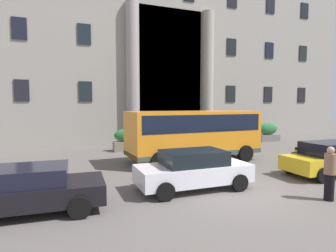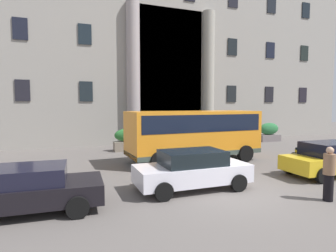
{
  "view_description": "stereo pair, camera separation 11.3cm",
  "coord_description": "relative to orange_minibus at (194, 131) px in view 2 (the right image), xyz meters",
  "views": [
    {
      "loc": [
        -5.78,
        -7.99,
        3.08
      ],
      "look_at": [
        -0.18,
        6.56,
        1.9
      ],
      "focal_mm": 29.6,
      "sensor_mm": 36.0,
      "label": 1
    },
    {
      "loc": [
        -5.67,
        -8.03,
        3.08
      ],
      "look_at": [
        -0.18,
        6.56,
        1.9
      ],
      "focal_mm": 29.6,
      "sensor_mm": 36.0,
      "label": 2
    }
  ],
  "objects": [
    {
      "name": "pedestrian_man_crossing",
      "position": [
        1.3,
        -7.2,
        -0.76
      ],
      "size": [
        0.36,
        0.36,
        1.76
      ],
      "rotation": [
        0.0,
        0.0,
        1.88
      ],
      "color": "black",
      "rests_on": "ground_plane"
    },
    {
      "name": "orange_minibus",
      "position": [
        0.0,
        0.0,
        0.0
      ],
      "size": [
        7.29,
        3.02,
        2.75
      ],
      "rotation": [
        0.0,
        0.0,
        0.05
      ],
      "color": "orange",
      "rests_on": "ground_plane"
    },
    {
      "name": "white_taxi_kerbside",
      "position": [
        -7.8,
        -4.85,
        -0.95
      ],
      "size": [
        4.58,
        2.18,
        1.34
      ],
      "rotation": [
        0.0,
        0.0,
        -0.05
      ],
      "color": "black",
      "rests_on": "ground_plane"
    },
    {
      "name": "parked_coupe_end",
      "position": [
        4.29,
        -4.84,
        -0.9
      ],
      "size": [
        4.26,
        1.93,
        1.46
      ],
      "rotation": [
        0.0,
        0.0,
        -0.01
      ],
      "color": "gold",
      "rests_on": "ground_plane"
    },
    {
      "name": "parked_hatchback_near",
      "position": [
        -2.26,
        -4.51,
        -0.92
      ],
      "size": [
        4.18,
        1.93,
        1.43
      ],
      "rotation": [
        0.0,
        0.0,
        0.0
      ],
      "color": "silver",
      "rests_on": "ground_plane"
    },
    {
      "name": "office_building_facade",
      "position": [
        -0.92,
        11.97,
        7.58
      ],
      "size": [
        41.19,
        9.76,
        18.47
      ],
      "color": "gray",
      "rests_on": "ground_plane"
    },
    {
      "name": "hedge_planter_far_east",
      "position": [
        9.7,
        5.36,
        -0.89
      ],
      "size": [
        1.95,
        0.82,
        1.57
      ],
      "color": "slate",
      "rests_on": "ground_plane"
    },
    {
      "name": "motorcycle_far_end",
      "position": [
        -0.24,
        -2.2,
        -1.19
      ],
      "size": [
        1.96,
        0.55,
        0.89
      ],
      "rotation": [
        0.0,
        0.0,
        -0.08
      ],
      "color": "black",
      "rests_on": "ground_plane"
    },
    {
      "name": "motorcycle_near_kerb",
      "position": [
        5.32,
        -2.26,
        -1.19
      ],
      "size": [
        1.94,
        0.65,
        0.89
      ],
      "rotation": [
        0.0,
        0.0,
        0.21
      ],
      "color": "black",
      "rests_on": "ground_plane"
    },
    {
      "name": "bus_stop_sign",
      "position": [
        5.16,
        1.51,
        0.01
      ],
      "size": [
        0.44,
        0.08,
        2.67
      ],
      "color": "#9E931A",
      "rests_on": "ground_plane"
    },
    {
      "name": "ground_plane",
      "position": [
        -0.93,
        -5.5,
        -1.71
      ],
      "size": [
        80.0,
        64.0,
        0.12
      ],
      "primitive_type": "cube",
      "color": "#605956"
    },
    {
      "name": "hedge_planter_entrance_right",
      "position": [
        -2.59,
        4.7,
        -0.91
      ],
      "size": [
        1.94,
        0.75,
        1.52
      ],
      "color": "gray",
      "rests_on": "ground_plane"
    },
    {
      "name": "hedge_planter_west",
      "position": [
        3.03,
        4.83,
        -1.04
      ],
      "size": [
        1.81,
        0.88,
        1.25
      ],
      "color": "#716B59",
      "rests_on": "ground_plane"
    }
  ]
}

